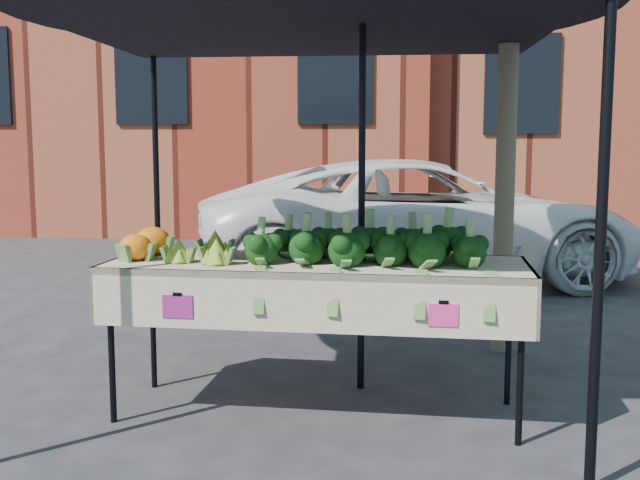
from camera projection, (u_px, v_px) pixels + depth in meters
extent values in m
plane|color=#242426|center=(321.00, 411.00, 4.49)|extent=(90.00, 90.00, 0.00)
cube|color=beige|center=(317.00, 338.00, 4.42)|extent=(2.44, 0.93, 0.90)
cube|color=#F22D8C|center=(179.00, 308.00, 4.05)|extent=(0.17, 0.01, 0.12)
cube|color=#E62B82|center=(447.00, 314.00, 3.92)|extent=(0.17, 0.01, 0.12)
ellipsoid|color=black|center=(365.00, 238.00, 4.35)|extent=(1.38, 0.58, 0.27)
ellipsoid|color=#9BAE32|center=(202.00, 242.00, 4.40)|extent=(0.44, 0.48, 0.21)
ellipsoid|color=orange|center=(144.00, 242.00, 4.51)|extent=(0.24, 0.44, 0.19)
imported|color=white|center=(424.00, 58.00, 8.50)|extent=(1.85, 2.57, 5.06)
cube|color=maroon|center=(139.00, 7.00, 16.25)|extent=(12.00, 8.00, 9.00)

